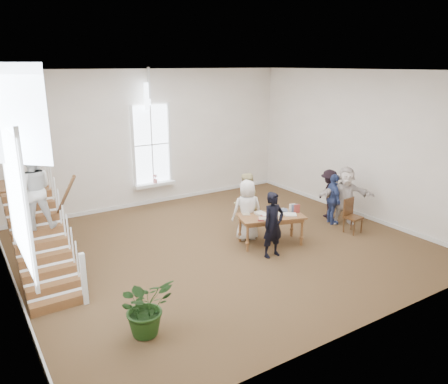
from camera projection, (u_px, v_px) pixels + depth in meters
ground at (223, 246)px, 11.57m from camera, size 10.00×10.00×0.00m
room_shell at (155, 192)px, 15.01m from camera, size 10.49×10.00×10.00m
staircase at (35, 209)px, 9.48m from camera, size 1.10×4.10×2.92m
library_table at (271, 218)px, 11.56m from camera, size 1.89×1.33×0.86m
police_officer at (273, 225)px, 10.76m from camera, size 0.62×0.42×1.67m
elderly_woman at (247, 210)px, 11.83m from camera, size 0.94×0.76×1.68m
person_yellow at (246, 203)px, 12.38m from camera, size 0.94×0.79×1.72m
woman_cluster_a at (333, 199)px, 13.02m from camera, size 0.69×0.97×1.53m
woman_cluster_b at (329, 194)px, 13.53m from camera, size 0.84×1.12×1.54m
woman_cluster_c at (345, 196)px, 12.97m from camera, size 1.65×1.33×1.76m
floor_plant at (146, 306)px, 7.70m from camera, size 1.05×0.94×1.08m
side_chair at (351, 214)px, 12.42m from camera, size 0.47×0.47×0.99m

